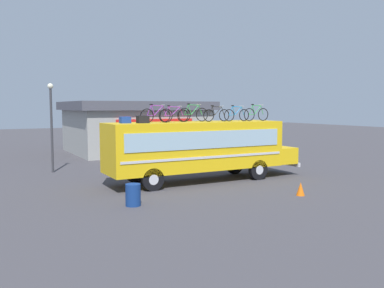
{
  "coord_description": "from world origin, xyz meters",
  "views": [
    {
      "loc": [
        -10.46,
        -18.79,
        3.96
      ],
      "look_at": [
        -0.23,
        0.0,
        2.01
      ],
      "focal_mm": 38.38,
      "sensor_mm": 36.0,
      "label": 1
    }
  ],
  "objects_px": {
    "rooftop_bicycle_4": "(216,115)",
    "rooftop_bicycle_3": "(193,114)",
    "luggage_bag_2": "(143,119)",
    "traffic_cone": "(301,189)",
    "luggage_bag_1": "(125,120)",
    "bus": "(200,146)",
    "trash_bin": "(133,195)",
    "rooftop_bicycle_1": "(157,115)",
    "street_lamp": "(51,118)",
    "rooftop_bicycle_2": "(174,115)",
    "rooftop_bicycle_6": "(256,114)",
    "rooftop_bicycle_5": "(237,114)"
  },
  "relations": [
    {
      "from": "rooftop_bicycle_4",
      "to": "rooftop_bicycle_3",
      "type": "bearing_deg",
      "value": 160.17
    },
    {
      "from": "luggage_bag_2",
      "to": "traffic_cone",
      "type": "height_order",
      "value": "luggage_bag_2"
    },
    {
      "from": "luggage_bag_1",
      "to": "traffic_cone",
      "type": "distance_m",
      "value": 8.81
    },
    {
      "from": "bus",
      "to": "trash_bin",
      "type": "relative_size",
      "value": 12.45
    },
    {
      "from": "rooftop_bicycle_4",
      "to": "luggage_bag_1",
      "type": "bearing_deg",
      "value": 178.35
    },
    {
      "from": "rooftop_bicycle_1",
      "to": "rooftop_bicycle_4",
      "type": "relative_size",
      "value": 1.06
    },
    {
      "from": "luggage_bag_2",
      "to": "street_lamp",
      "type": "xyz_separation_m",
      "value": [
        -3.07,
        6.97,
        -0.09
      ]
    },
    {
      "from": "luggage_bag_2",
      "to": "street_lamp",
      "type": "bearing_deg",
      "value": 113.75
    },
    {
      "from": "trash_bin",
      "to": "street_lamp",
      "type": "distance_m",
      "value": 10.72
    },
    {
      "from": "rooftop_bicycle_1",
      "to": "rooftop_bicycle_4",
      "type": "distance_m",
      "value": 3.57
    },
    {
      "from": "luggage_bag_1",
      "to": "rooftop_bicycle_3",
      "type": "distance_m",
      "value": 3.92
    },
    {
      "from": "bus",
      "to": "rooftop_bicycle_2",
      "type": "xyz_separation_m",
      "value": [
        -1.4,
        0.28,
        1.67
      ]
    },
    {
      "from": "rooftop_bicycle_2",
      "to": "rooftop_bicycle_3",
      "type": "distance_m",
      "value": 1.23
    },
    {
      "from": "rooftop_bicycle_6",
      "to": "bus",
      "type": "bearing_deg",
      "value": 174.08
    },
    {
      "from": "bus",
      "to": "rooftop_bicycle_4",
      "type": "height_order",
      "value": "rooftop_bicycle_4"
    },
    {
      "from": "bus",
      "to": "rooftop_bicycle_4",
      "type": "relative_size",
      "value": 6.72
    },
    {
      "from": "rooftop_bicycle_5",
      "to": "street_lamp",
      "type": "bearing_deg",
      "value": 141.22
    },
    {
      "from": "rooftop_bicycle_2",
      "to": "rooftop_bicycle_4",
      "type": "xyz_separation_m",
      "value": [
        2.41,
        -0.29,
        0.0
      ]
    },
    {
      "from": "rooftop_bicycle_1",
      "to": "rooftop_bicycle_6",
      "type": "relative_size",
      "value": 1.03
    },
    {
      "from": "bus",
      "to": "traffic_cone",
      "type": "relative_size",
      "value": 18.27
    },
    {
      "from": "bus",
      "to": "rooftop_bicycle_2",
      "type": "bearing_deg",
      "value": 168.64
    },
    {
      "from": "street_lamp",
      "to": "bus",
      "type": "bearing_deg",
      "value": -46.84
    },
    {
      "from": "bus",
      "to": "trash_bin",
      "type": "height_order",
      "value": "bus"
    },
    {
      "from": "luggage_bag_2",
      "to": "street_lamp",
      "type": "relative_size",
      "value": 0.1
    },
    {
      "from": "traffic_cone",
      "to": "rooftop_bicycle_3",
      "type": "bearing_deg",
      "value": 112.6
    },
    {
      "from": "rooftop_bicycle_2",
      "to": "rooftop_bicycle_5",
      "type": "xyz_separation_m",
      "value": [
        3.65,
        -0.41,
        0.0
      ]
    },
    {
      "from": "rooftop_bicycle_2",
      "to": "rooftop_bicycle_4",
      "type": "distance_m",
      "value": 2.43
    },
    {
      "from": "luggage_bag_1",
      "to": "rooftop_bicycle_2",
      "type": "distance_m",
      "value": 2.7
    },
    {
      "from": "rooftop_bicycle_6",
      "to": "street_lamp",
      "type": "bearing_deg",
      "value": 143.86
    },
    {
      "from": "rooftop_bicycle_5",
      "to": "rooftop_bicycle_6",
      "type": "bearing_deg",
      "value": -10.88
    },
    {
      "from": "luggage_bag_2",
      "to": "rooftop_bicycle_6",
      "type": "height_order",
      "value": "rooftop_bicycle_6"
    },
    {
      "from": "rooftop_bicycle_2",
      "to": "trash_bin",
      "type": "relative_size",
      "value": 1.93
    },
    {
      "from": "rooftop_bicycle_5",
      "to": "street_lamp",
      "type": "xyz_separation_m",
      "value": [
        -8.61,
        6.92,
        -0.28
      ]
    },
    {
      "from": "rooftop_bicycle_6",
      "to": "trash_bin",
      "type": "distance_m",
      "value": 9.55
    },
    {
      "from": "traffic_cone",
      "to": "trash_bin",
      "type": "bearing_deg",
      "value": 166.19
    },
    {
      "from": "rooftop_bicycle_5",
      "to": "traffic_cone",
      "type": "bearing_deg",
      "value": -90.69
    },
    {
      "from": "luggage_bag_1",
      "to": "bus",
      "type": "bearing_deg",
      "value": -1.93
    },
    {
      "from": "rooftop_bicycle_5",
      "to": "traffic_cone",
      "type": "xyz_separation_m",
      "value": [
        -0.06,
        -5.13,
        -3.23
      ]
    },
    {
      "from": "rooftop_bicycle_6",
      "to": "rooftop_bicycle_1",
      "type": "bearing_deg",
      "value": 178.21
    },
    {
      "from": "rooftop_bicycle_2",
      "to": "rooftop_bicycle_3",
      "type": "relative_size",
      "value": 0.95
    },
    {
      "from": "rooftop_bicycle_1",
      "to": "street_lamp",
      "type": "bearing_deg",
      "value": 118.7
    },
    {
      "from": "rooftop_bicycle_2",
      "to": "trash_bin",
      "type": "xyz_separation_m",
      "value": [
        -3.66,
        -3.76,
        -3.09
      ]
    },
    {
      "from": "luggage_bag_2",
      "to": "rooftop_bicycle_3",
      "type": "relative_size",
      "value": 0.3
    },
    {
      "from": "rooftop_bicycle_2",
      "to": "street_lamp",
      "type": "relative_size",
      "value": 0.32
    },
    {
      "from": "bus",
      "to": "rooftop_bicycle_2",
      "type": "height_order",
      "value": "rooftop_bicycle_2"
    },
    {
      "from": "rooftop_bicycle_5",
      "to": "street_lamp",
      "type": "relative_size",
      "value": 0.31
    },
    {
      "from": "rooftop_bicycle_3",
      "to": "rooftop_bicycle_4",
      "type": "xyz_separation_m",
      "value": [
        1.19,
        -0.43,
        -0.04
      ]
    },
    {
      "from": "bus",
      "to": "traffic_cone",
      "type": "xyz_separation_m",
      "value": [
        2.18,
        -5.26,
        -1.56
      ]
    },
    {
      "from": "luggage_bag_1",
      "to": "trash_bin",
      "type": "distance_m",
      "value": 4.72
    },
    {
      "from": "rooftop_bicycle_3",
      "to": "rooftop_bicycle_4",
      "type": "height_order",
      "value": "rooftop_bicycle_3"
    }
  ]
}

